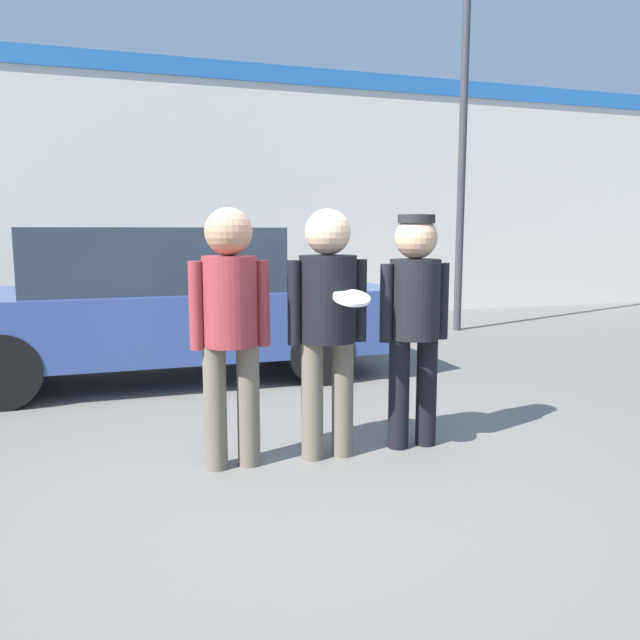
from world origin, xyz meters
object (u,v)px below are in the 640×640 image
(person_left, at_px, (230,315))
(parked_car_near, at_px, (163,304))
(person_right, at_px, (415,309))
(street_lamp, at_px, (478,61))
(person_middle_with_frisbee, at_px, (328,310))

(person_left, relative_size, parked_car_near, 0.36)
(person_left, relative_size, person_right, 1.02)
(parked_car_near, height_order, street_lamp, street_lamp)
(person_middle_with_frisbee, bearing_deg, person_right, 2.11)
(person_middle_with_frisbee, distance_m, street_lamp, 6.91)
(person_left, bearing_deg, person_right, 0.09)
(person_left, bearing_deg, parked_car_near, 94.92)
(parked_car_near, distance_m, street_lamp, 6.21)
(parked_car_near, bearing_deg, person_right, -60.87)
(person_right, bearing_deg, person_left, -179.91)
(person_left, height_order, street_lamp, street_lamp)
(person_right, xyz_separation_m, parked_car_near, (-1.56, 2.79, -0.21))
(person_middle_with_frisbee, bearing_deg, person_left, 178.08)
(person_left, xyz_separation_m, street_lamp, (4.64, 4.70, 3.10))
(person_left, height_order, person_middle_with_frisbee, person_left)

